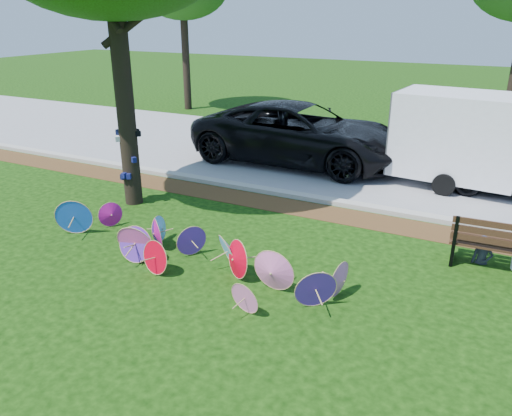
% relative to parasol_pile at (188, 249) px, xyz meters
% --- Properties ---
extents(ground, '(90.00, 90.00, 0.00)m').
position_rel_parasol_pile_xyz_m(ground, '(0.32, -0.73, -0.36)').
color(ground, black).
rests_on(ground, ground).
extents(mulch_strip, '(90.00, 1.00, 0.01)m').
position_rel_parasol_pile_xyz_m(mulch_strip, '(0.32, 3.77, -0.36)').
color(mulch_strip, '#472D16').
rests_on(mulch_strip, ground).
extents(curb, '(90.00, 0.30, 0.12)m').
position_rel_parasol_pile_xyz_m(curb, '(0.32, 4.47, -0.30)').
color(curb, '#B7B5AD').
rests_on(curb, ground).
extents(street, '(90.00, 8.00, 0.01)m').
position_rel_parasol_pile_xyz_m(street, '(0.32, 8.62, -0.36)').
color(street, gray).
rests_on(street, ground).
extents(parasol_pile, '(6.62, 2.16, 0.84)m').
position_rel_parasol_pile_xyz_m(parasol_pile, '(0.00, 0.00, 0.00)').
color(parasol_pile, '#66B5F7').
rests_on(parasol_pile, ground).
extents(black_van, '(6.87, 3.19, 1.91)m').
position_rel_parasol_pile_xyz_m(black_van, '(-0.81, 7.61, 0.59)').
color(black_van, black).
rests_on(black_van, ground).
extents(cargo_trailer, '(3.44, 2.37, 2.88)m').
position_rel_parasol_pile_xyz_m(cargo_trailer, '(3.94, 7.44, 1.08)').
color(cargo_trailer, white).
rests_on(cargo_trailer, ground).
extents(park_bench, '(2.02, 0.85, 1.04)m').
position_rel_parasol_pile_xyz_m(park_bench, '(5.42, 2.63, 0.16)').
color(park_bench, black).
rests_on(park_bench, ground).
extents(person_left, '(0.44, 0.32, 1.09)m').
position_rel_parasol_pile_xyz_m(person_left, '(5.07, 2.68, 0.18)').
color(person_left, '#333545').
rests_on(person_left, ground).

